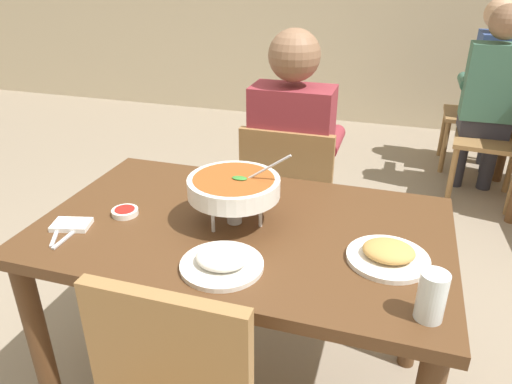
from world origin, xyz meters
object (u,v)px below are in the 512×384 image
(diner_main, at_px, (293,154))
(curry_bowl, at_px, (234,187))
(rice_plate, at_px, (222,261))
(patron_bg_middle, at_px, (491,92))
(sauce_dish, at_px, (125,212))
(dining_table_main, at_px, (243,254))
(chair_bg_left, at_px, (489,107))
(drink_glass, at_px, (431,298))
(chair_bg_middle, at_px, (491,126))
(chair_diner_main, at_px, (290,202))
(appetizer_plate, at_px, (388,255))
(patron_bg_left, at_px, (492,77))

(diner_main, xyz_separation_m, curry_bowl, (-0.03, -0.72, 0.15))
(rice_plate, bearing_deg, patron_bg_middle, 68.11)
(curry_bowl, relative_size, sauce_dish, 3.69)
(dining_table_main, relative_size, diner_main, 1.02)
(dining_table_main, xyz_separation_m, chair_bg_left, (1.11, 2.73, -0.15))
(dining_table_main, xyz_separation_m, drink_glass, (0.58, -0.30, 0.17))
(sauce_dish, height_order, chair_bg_left, chair_bg_left)
(diner_main, bearing_deg, chair_bg_left, 61.12)
(chair_bg_middle, bearing_deg, rice_plate, -112.91)
(chair_diner_main, height_order, drink_glass, same)
(diner_main, relative_size, patron_bg_middle, 1.00)
(chair_bg_left, bearing_deg, patron_bg_middle, -99.94)
(dining_table_main, distance_m, rice_plate, 0.28)
(rice_plate, distance_m, appetizer_plate, 0.48)
(appetizer_plate, bearing_deg, sauce_dish, 178.89)
(drink_glass, bearing_deg, dining_table_main, 152.95)
(curry_bowl, xyz_separation_m, appetizer_plate, (0.50, -0.08, -0.11))
(appetizer_plate, distance_m, sauce_dish, 0.88)
(appetizer_plate, bearing_deg, drink_glass, -64.08)
(drink_glass, bearing_deg, appetizer_plate, 115.92)
(chair_diner_main, distance_m, diner_main, 0.24)
(chair_diner_main, relative_size, appetizer_plate, 3.75)
(curry_bowl, bearing_deg, appetizer_plate, -9.13)
(dining_table_main, xyz_separation_m, chair_diner_main, (-0.00, 0.69, -0.15))
(dining_table_main, height_order, chair_bg_left, chair_bg_left)
(diner_main, xyz_separation_m, chair_bg_middle, (1.07, 1.50, -0.24))
(appetizer_plate, xyz_separation_m, sauce_dish, (-0.88, 0.02, -0.01))
(diner_main, xyz_separation_m, patron_bg_left, (1.09, 2.01, 0.00))
(diner_main, height_order, rice_plate, diner_main)
(chair_bg_middle, height_order, patron_bg_middle, patron_bg_middle)
(diner_main, xyz_separation_m, rice_plate, (0.02, -0.97, 0.04))
(rice_plate, xyz_separation_m, drink_glass, (0.56, -0.05, 0.04))
(rice_plate, relative_size, sauce_dish, 2.67)
(sauce_dish, distance_m, chair_bg_left, 3.18)
(sauce_dish, height_order, patron_bg_left, patron_bg_left)
(sauce_dish, height_order, drink_glass, drink_glass)
(diner_main, xyz_separation_m, sauce_dish, (-0.41, -0.78, 0.04))
(chair_diner_main, relative_size, curry_bowl, 2.71)
(dining_table_main, height_order, patron_bg_left, patron_bg_left)
(drink_glass, bearing_deg, curry_bowl, 153.47)
(drink_glass, relative_size, patron_bg_middle, 0.10)
(rice_plate, bearing_deg, drink_glass, -4.96)
(diner_main, distance_m, patron_bg_left, 2.29)
(sauce_dish, height_order, chair_bg_middle, chair_bg_middle)
(diner_main, distance_m, rice_plate, 0.98)
(chair_bg_left, bearing_deg, chair_bg_middle, -94.55)
(rice_plate, relative_size, chair_bg_middle, 0.27)
(diner_main, relative_size, chair_bg_middle, 1.46)
(rice_plate, height_order, sauce_dish, rice_plate)
(patron_bg_middle, bearing_deg, patron_bg_left, 82.47)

